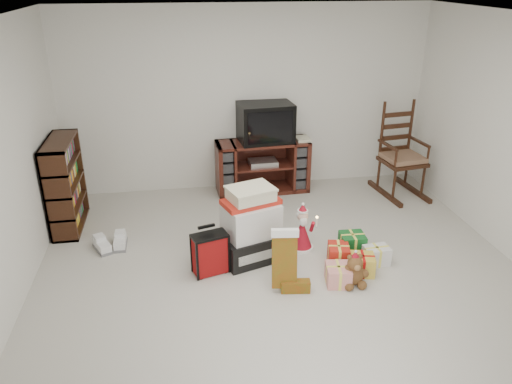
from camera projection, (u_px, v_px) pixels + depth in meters
room at (287, 164)px, 4.54m from camera, size 5.01×5.01×2.51m
tv_stand at (262, 166)px, 6.95m from camera, size 1.29×0.50×0.73m
bookshelf at (65, 186)px, 5.92m from camera, size 0.30×0.89×1.09m
rocking_chair at (400, 162)px, 6.88m from camera, size 0.64×0.94×1.32m
gift_pile at (251, 229)px, 5.29m from camera, size 0.76×0.65×0.81m
red_suitcase at (210, 254)px, 5.08m from camera, size 0.38×0.27×0.52m
stocking at (284, 260)px, 4.77m from camera, size 0.32×0.17×0.66m
teddy_bear at (353, 271)px, 4.92m from camera, size 0.23×0.20×0.34m
santa_figurine at (302, 232)px, 5.53m from camera, size 0.27×0.26×0.56m
mrs_claus_figurine at (230, 234)px, 5.47m from camera, size 0.28×0.26×0.57m
sneaker_pair at (111, 244)px, 5.60m from camera, size 0.39×0.34×0.11m
gift_cluster at (355, 258)px, 5.21m from camera, size 0.69×0.79×0.24m
crt_television at (265, 122)px, 6.72m from camera, size 0.75×0.58×0.52m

